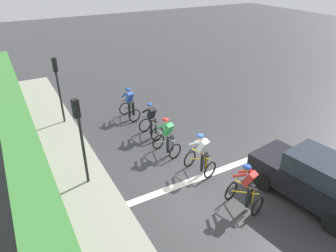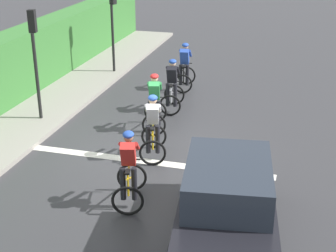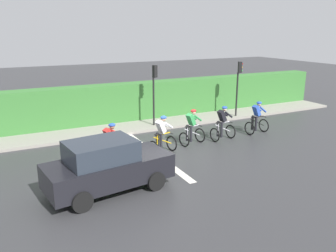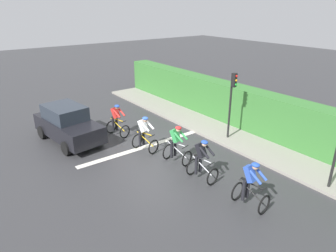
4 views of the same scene
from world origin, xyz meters
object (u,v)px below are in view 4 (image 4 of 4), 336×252
at_px(cyclist_mid, 176,145).
at_px(cyclist_fourth, 144,134).
at_px(traffic_light_near_crossing, 232,97).
at_px(cyclist_lead, 251,185).
at_px(car_black, 68,124).
at_px(cyclist_trailing, 117,121).
at_px(cyclist_second, 202,161).

distance_m(cyclist_mid, cyclist_fourth, 1.81).
bearing_deg(traffic_light_near_crossing, cyclist_mid, 4.35).
bearing_deg(traffic_light_near_crossing, cyclist_fourth, -20.30).
xyz_separation_m(cyclist_lead, car_black, (2.93, -8.72, 0.08)).
relative_size(cyclist_fourth, car_black, 0.39).
bearing_deg(cyclist_trailing, cyclist_fourth, 94.33).
height_order(cyclist_lead, cyclist_trailing, same).
xyz_separation_m(cyclist_trailing, traffic_light_near_crossing, (-4.17, 3.78, 1.43)).
bearing_deg(car_black, cyclist_mid, 120.57).
bearing_deg(cyclist_second, car_black, -66.79).
height_order(cyclist_second, cyclist_trailing, same).
relative_size(cyclist_lead, car_black, 0.39).
relative_size(cyclist_trailing, traffic_light_near_crossing, 0.50).
distance_m(cyclist_fourth, traffic_light_near_crossing, 4.49).
height_order(cyclist_mid, cyclist_fourth, same).
xyz_separation_m(cyclist_second, car_black, (2.80, -6.52, 0.08)).
relative_size(cyclist_fourth, traffic_light_near_crossing, 0.50).
relative_size(cyclist_lead, cyclist_fourth, 1.00).
distance_m(cyclist_second, car_black, 7.09).
relative_size(cyclist_second, traffic_light_near_crossing, 0.50).
distance_m(cyclist_trailing, car_black, 2.36).
xyz_separation_m(cyclist_second, cyclist_trailing, (0.58, -5.70, 0.00)).
relative_size(cyclist_second, cyclist_fourth, 1.00).
height_order(car_black, traffic_light_near_crossing, traffic_light_near_crossing).
distance_m(cyclist_lead, cyclist_second, 2.20).
distance_m(cyclist_trailing, traffic_light_near_crossing, 5.81).
distance_m(cyclist_second, cyclist_mid, 1.65).
distance_m(cyclist_lead, cyclist_mid, 3.85).
bearing_deg(car_black, cyclist_trailing, 159.65).
distance_m(cyclist_mid, traffic_light_near_crossing, 3.80).
bearing_deg(cyclist_lead, traffic_light_near_crossing, -130.04).
distance_m(cyclist_mid, cyclist_trailing, 4.10).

